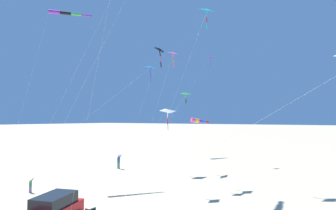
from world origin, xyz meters
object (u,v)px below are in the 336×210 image
(kite_delta_striped_overhead, at_px, (173,54))
(kite_delta_teal_far_right, at_px, (150,68))
(person_adult_flyer, at_px, (119,161))
(kite_delta_rainbow_low_near, at_px, (168,111))
(cooler_box, at_px, (91,210))
(kite_windsock_blue_topmost, at_px, (198,121))
(kite_delta_magenta_far_left, at_px, (207,10))
(kite_windsock_green_low_center, at_px, (64,13))
(kite_delta_long_streamer_left, at_px, (209,58))
(kite_delta_white_trailing, at_px, (160,50))
(person_child_green_jacket, at_px, (31,185))
(kite_delta_long_streamer_right, at_px, (186,94))

(kite_delta_striped_overhead, bearing_deg, kite_delta_teal_far_right, 177.51)
(person_adult_flyer, relative_size, kite_delta_rainbow_low_near, 0.18)
(cooler_box, xyz_separation_m, person_adult_flyer, (13.20, 9.58, 0.80))
(person_adult_flyer, height_order, kite_windsock_blue_topmost, kite_windsock_blue_topmost)
(kite_delta_magenta_far_left, bearing_deg, kite_windsock_green_low_center, 116.49)
(kite_delta_long_streamer_left, distance_m, kite_delta_white_trailing, 8.94)
(kite_windsock_green_low_center, height_order, kite_delta_magenta_far_left, kite_windsock_green_low_center)
(person_child_green_jacket, distance_m, kite_delta_teal_far_right, 15.03)
(kite_delta_striped_overhead, bearing_deg, kite_delta_long_streamer_left, 5.84)
(kite_windsock_green_low_center, height_order, kite_delta_white_trailing, kite_windsock_green_low_center)
(person_child_green_jacket, distance_m, kite_windsock_blue_topmost, 28.74)
(person_child_green_jacket, distance_m, kite_delta_striped_overhead, 18.97)
(person_adult_flyer, height_order, kite_delta_striped_overhead, kite_delta_striped_overhead)
(kite_delta_white_trailing, bearing_deg, person_adult_flyer, 139.49)
(kite_delta_long_streamer_left, height_order, kite_delta_rainbow_low_near, kite_delta_long_streamer_left)
(person_child_green_jacket, relative_size, kite_windsock_green_low_center, 0.07)
(kite_windsock_blue_topmost, bearing_deg, kite_delta_long_streamer_right, -157.72)
(cooler_box, height_order, kite_delta_striped_overhead, kite_delta_striped_overhead)
(kite_windsock_green_low_center, distance_m, kite_delta_long_streamer_right, 17.46)
(person_child_green_jacket, bearing_deg, kite_delta_white_trailing, -8.37)
(cooler_box, xyz_separation_m, kite_delta_white_trailing, (17.42, 5.97, 15.81))
(kite_windsock_blue_topmost, relative_size, kite_delta_rainbow_low_near, 1.52)
(kite_delta_rainbow_low_near, bearing_deg, kite_delta_striped_overhead, -137.52)
(person_child_green_jacket, xyz_separation_m, kite_delta_white_trailing, (16.70, -2.46, 15.34))
(kite_delta_long_streamer_left, distance_m, kite_delta_magenta_far_left, 12.84)
(kite_delta_long_streamer_left, bearing_deg, cooler_box, -175.38)
(kite_windsock_green_low_center, relative_size, kite_delta_magenta_far_left, 1.01)
(kite_delta_teal_far_right, relative_size, kite_delta_long_streamer_left, 0.71)
(kite_windsock_green_low_center, bearing_deg, kite_windsock_blue_topmost, -15.78)
(person_adult_flyer, bearing_deg, kite_windsock_green_low_center, 159.87)
(person_child_green_jacket, relative_size, kite_delta_rainbow_low_near, 0.12)
(kite_delta_teal_far_right, bearing_deg, kite_delta_rainbow_low_near, 16.76)
(kite_windsock_blue_topmost, bearing_deg, kite_delta_striped_overhead, -163.16)
(kite_delta_white_trailing, bearing_deg, kite_delta_magenta_far_left, -112.62)
(cooler_box, distance_m, kite_windsock_blue_topmost, 29.97)
(cooler_box, relative_size, kite_delta_long_streamer_left, 0.04)
(cooler_box, height_order, kite_windsock_blue_topmost, kite_windsock_blue_topmost)
(cooler_box, bearing_deg, kite_delta_teal_far_right, 6.23)
(kite_delta_teal_far_right, relative_size, kite_windsock_blue_topmost, 0.73)
(kite_windsock_blue_topmost, bearing_deg, kite_delta_long_streamer_left, -132.35)
(kite_windsock_green_low_center, xyz_separation_m, kite_delta_long_streamer_left, (19.02, -10.00, -2.82))
(kite_delta_long_streamer_left, bearing_deg, person_child_green_jacket, 165.56)
(person_child_green_jacket, bearing_deg, kite_delta_teal_far_right, -46.01)
(cooler_box, distance_m, kite_delta_white_trailing, 24.27)
(person_adult_flyer, xyz_separation_m, kite_delta_magenta_far_left, (0.60, -12.29, 17.44))
(person_adult_flyer, relative_size, kite_delta_teal_far_right, 0.16)
(cooler_box, relative_size, person_child_green_jacket, 0.50)
(kite_delta_long_streamer_right, distance_m, kite_delta_rainbow_low_near, 6.26)
(person_child_green_jacket, distance_m, kite_delta_white_trailing, 22.81)
(kite_delta_striped_overhead, height_order, kite_delta_rainbow_low_near, kite_delta_striped_overhead)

